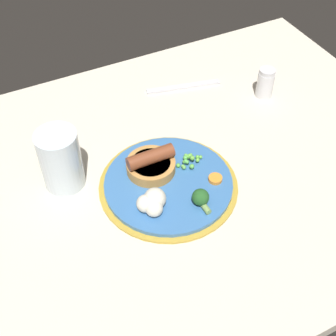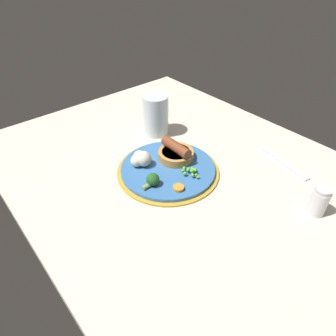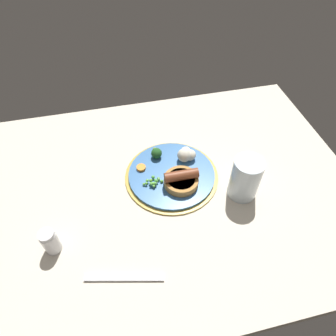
{
  "view_description": "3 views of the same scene",
  "coord_description": "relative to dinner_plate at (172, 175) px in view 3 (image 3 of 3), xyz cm",
  "views": [
    {
      "loc": [
        30.12,
        56.8,
        71.43
      ],
      "look_at": [
        2.92,
        2.13,
        6.77
      ],
      "focal_mm": 50.0,
      "sensor_mm": 36.0,
      "label": 1
    },
    {
      "loc": [
        -43.8,
        43.61,
        52.58
      ],
      "look_at": [
        1.9,
        4.7,
        5.69
      ],
      "focal_mm": 32.0,
      "sensor_mm": 36.0,
      "label": 2
    },
    {
      "loc": [
        -9.99,
        -50.45,
        70.12
      ],
      "look_at": [
        2.56,
        4.06,
        6.16
      ],
      "focal_mm": 32.0,
      "sensor_mm": 36.0,
      "label": 3
    }
  ],
  "objects": [
    {
      "name": "fork",
      "position": [
        -17.28,
        -26.58,
        -0.27
      ],
      "size": [
        17.91,
        5.53,
        0.6
      ],
      "primitive_type": "cube",
      "rotation": [
        0.0,
        0.0,
        -0.22
      ],
      "color": "silver",
      "rests_on": "dining_table"
    },
    {
      "name": "sausage_pudding",
      "position": [
        1.69,
        -4.25,
        2.61
      ],
      "size": [
        9.62,
        9.62,
        4.99
      ],
      "rotation": [
        0.0,
        0.0,
        6.27
      ],
      "color": "#BC8442",
      "rests_on": "dinner_plate"
    },
    {
      "name": "dinner_plate",
      "position": [
        0.0,
        0.0,
        0.0
      ],
      "size": [
        26.97,
        26.97,
        1.4
      ],
      "color": "#B79333",
      "rests_on": "dining_table"
    },
    {
      "name": "carrot_slice_0",
      "position": [
        -8.22,
        3.71,
        1.25
      ],
      "size": [
        3.21,
        3.21,
        0.82
      ],
      "primitive_type": "cylinder",
      "rotation": [
        0.0,
        0.0,
        2.92
      ],
      "color": "orange",
      "rests_on": "dinner_plate"
    },
    {
      "name": "salt_shaker",
      "position": [
        -32.8,
        -15.59,
        3.0
      ],
      "size": [
        3.87,
        3.87,
        7.22
      ],
      "color": "silver",
      "rests_on": "dining_table"
    },
    {
      "name": "pea_pile",
      "position": [
        -5.85,
        -2.68,
        1.77
      ],
      "size": [
        5.44,
        4.1,
        1.86
      ],
      "color": "#66B14C",
      "rests_on": "dinner_plate"
    },
    {
      "name": "drinking_glass",
      "position": [
        17.49,
        -9.96,
        5.66
      ],
      "size": [
        7.84,
        7.84,
        12.46
      ],
      "primitive_type": "cylinder",
      "color": "silver",
      "rests_on": "dining_table"
    },
    {
      "name": "cauliflower_floret",
      "position": [
        5.56,
        4.63,
        2.68
      ],
      "size": [
        5.6,
        5.28,
        4.11
      ],
      "color": "beige",
      "rests_on": "dinner_plate"
    },
    {
      "name": "broccoli_floret_near",
      "position": [
        -2.9,
        7.45,
        2.36
      ],
      "size": [
        3.21,
        4.68,
        3.21
      ],
      "rotation": [
        0.0,
        0.0,
        4.74
      ],
      "color": "#235623",
      "rests_on": "dinner_plate"
    },
    {
      "name": "dining_table",
      "position": [
        -3.46,
        -3.37,
        -2.07
      ],
      "size": [
        110.0,
        80.0,
        3.0
      ],
      "primitive_type": "cube",
      "color": "beige",
      "rests_on": "ground"
    }
  ]
}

